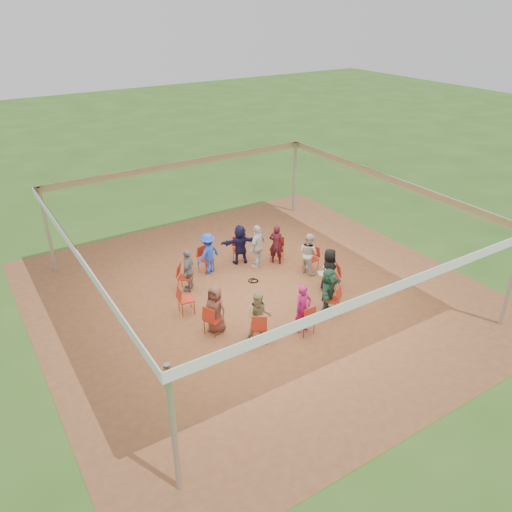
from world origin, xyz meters
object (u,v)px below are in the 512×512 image
chair_2 (277,250)px  chair_8 (259,327)px  person_seated_6 (215,309)px  laptop (324,272)px  person_seated_9 (328,291)px  person_seated_8 (303,309)px  chair_9 (305,319)px  chair_10 (332,299)px  person_seated_4 (208,253)px  person_seated_2 (276,244)px  chair_3 (239,250)px  person_seated_3 (240,244)px  chair_4 (206,259)px  person_seated_1 (309,253)px  cable_coil (254,281)px  chair_1 (311,259)px  chair_6 (186,300)px  standing_person (257,246)px  person_seated_0 (329,270)px  chair_5 (185,277)px  person_seated_5 (188,270)px  chair_7 (213,319)px  person_seated_7 (259,316)px

chair_2 → chair_8: 4.63m
person_seated_6 → laptop: size_ratio=3.63×
person_seated_9 → person_seated_8: bearing=163.6°
chair_9 → laptop: chair_9 is taller
chair_10 → person_seated_4: person_seated_4 is taller
person_seated_6 → person_seated_2: bearing=98.2°
chair_3 → person_seated_3: (-0.03, -0.12, 0.27)m
chair_4 → person_seated_1: (2.87, -1.90, 0.27)m
person_seated_9 → cable_coil: person_seated_9 is taller
person_seated_9 → chair_1: bearing=30.4°
person_seated_2 → person_seated_6: same height
chair_6 → chair_9: same height
chair_3 → person_seated_1: (1.55, -1.92, 0.27)m
standing_person → person_seated_2: bearing=143.1°
person_seated_0 → cable_coil: 2.51m
chair_3 → person_seated_8: size_ratio=0.63×
chair_6 → standing_person: 3.52m
chair_5 → chair_10: 4.63m
chair_2 → person_seated_8: 4.15m
person_seated_5 → person_seated_0: bearing=98.2°
chair_9 → chair_3: bearing=81.8°
chair_6 → person_seated_8: bearing=50.4°
person_seated_2 → chair_3: bearing=11.2°
person_seated_2 → laptop: 2.32m
chair_3 → person_seated_3: 0.29m
chair_1 → chair_9: same height
chair_10 → person_seated_2: bearing=50.4°
chair_4 → chair_2: bearing=147.3°
chair_2 → chair_9: 4.26m
person_seated_6 → standing_person: (2.97, 2.51, 0.07)m
chair_1 → person_seated_9: person_seated_9 is taller
person_seated_0 → chair_6: bearing=98.4°
chair_8 → chair_4: bearing=114.5°
person_seated_8 → standing_person: (0.94, 3.79, 0.07)m
person_seated_5 → standing_person: size_ratio=0.91×
chair_3 → person_seated_9: bearing=113.9°
chair_8 → person_seated_5: person_seated_5 is taller
standing_person → person_seated_5: bearing=-25.7°
chair_6 → chair_9: 3.54m
standing_person → chair_7: bearing=11.2°
chair_2 → chair_9: same height
chair_9 → person_seated_2: bearing=66.1°
standing_person → cable_coil: size_ratio=3.77×
chair_9 → person_seated_8: size_ratio=0.63×
chair_4 → person_seated_2: bearing=144.9°
person_seated_7 → person_seated_2: bearing=81.8°
chair_4 → chair_10: 4.63m
person_seated_3 → person_seated_4: 1.25m
chair_2 → person_seated_1: size_ratio=0.63×
chair_7 → person_seated_7: person_seated_7 is taller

